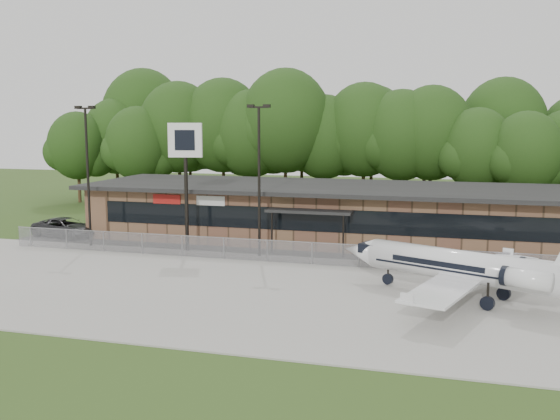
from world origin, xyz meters
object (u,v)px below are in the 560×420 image
(suv, at_px, (66,228))
(pole_sign, at_px, (185,154))
(terminal, at_px, (351,213))
(business_jet, at_px, (472,269))

(suv, xyz_separation_m, pole_sign, (11.57, -2.49, 6.13))
(terminal, bearing_deg, business_jet, -59.74)
(terminal, relative_size, suv, 7.33)
(suv, distance_m, pole_sign, 13.32)
(terminal, height_order, suv, terminal)
(terminal, bearing_deg, pole_sign, -145.59)
(terminal, distance_m, suv, 22.53)
(suv, relative_size, pole_sign, 0.62)
(business_jet, xyz_separation_m, suv, (-30.57, 10.04, -0.96))
(business_jet, distance_m, suv, 32.19)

